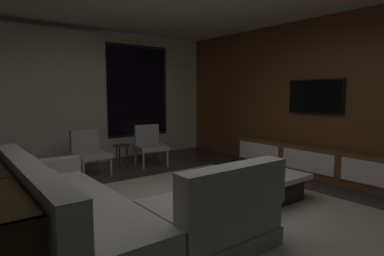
# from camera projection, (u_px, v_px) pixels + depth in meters

# --- Properties ---
(floor) EXTENTS (9.20, 9.20, 0.00)m
(floor) POSITION_uv_depth(u_px,v_px,m) (188.00, 216.00, 3.65)
(floor) COLOR #332B26
(back_wall_with_window) EXTENTS (6.60, 0.30, 2.70)m
(back_wall_with_window) POSITION_uv_depth(u_px,v_px,m) (76.00, 96.00, 6.31)
(back_wall_with_window) COLOR beige
(back_wall_with_window) RESTS_ON floor
(media_wall) EXTENTS (0.12, 7.80, 2.70)m
(media_wall) POSITION_uv_depth(u_px,v_px,m) (332.00, 97.00, 5.37)
(media_wall) COLOR brown
(media_wall) RESTS_ON floor
(area_rug) EXTENTS (3.20, 3.80, 0.01)m
(area_rug) POSITION_uv_depth(u_px,v_px,m) (216.00, 212.00, 3.79)
(area_rug) COLOR #ADA391
(area_rug) RESTS_ON floor
(sectional_couch) EXTENTS (1.98, 2.50, 0.82)m
(sectional_couch) POSITION_uv_depth(u_px,v_px,m) (106.00, 215.00, 2.95)
(sectional_couch) COLOR gray
(sectional_couch) RESTS_ON floor
(coffee_table) EXTENTS (1.16, 1.16, 0.36)m
(coffee_table) POSITION_uv_depth(u_px,v_px,m) (250.00, 185.00, 4.26)
(coffee_table) COLOR black
(coffee_table) RESTS_ON floor
(book_stack_on_coffee_table) EXTENTS (0.29, 0.21, 0.06)m
(book_stack_on_coffee_table) POSITION_uv_depth(u_px,v_px,m) (253.00, 174.00, 4.03)
(book_stack_on_coffee_table) COLOR #8EBC72
(book_stack_on_coffee_table) RESTS_ON coffee_table
(accent_chair_near_window) EXTENTS (0.64, 0.65, 0.78)m
(accent_chair_near_window) POSITION_uv_depth(u_px,v_px,m) (149.00, 143.00, 6.24)
(accent_chair_near_window) COLOR #B2ADA0
(accent_chair_near_window) RESTS_ON floor
(accent_chair_by_curtain) EXTENTS (0.58, 0.60, 0.78)m
(accent_chair_by_curtain) POSITION_uv_depth(u_px,v_px,m) (88.00, 150.00, 5.44)
(accent_chair_by_curtain) COLOR #B2ADA0
(accent_chair_by_curtain) RESTS_ON floor
(side_stool) EXTENTS (0.32, 0.32, 0.46)m
(side_stool) POSITION_uv_depth(u_px,v_px,m) (122.00, 149.00, 5.87)
(side_stool) COLOR #333338
(side_stool) RESTS_ON floor
(media_console) EXTENTS (0.46, 3.10, 0.52)m
(media_console) POSITION_uv_depth(u_px,v_px,m) (317.00, 162.00, 5.35)
(media_console) COLOR brown
(media_console) RESTS_ON floor
(mounted_tv) EXTENTS (0.05, 1.02, 0.59)m
(mounted_tv) POSITION_uv_depth(u_px,v_px,m) (315.00, 96.00, 5.50)
(mounted_tv) COLOR black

